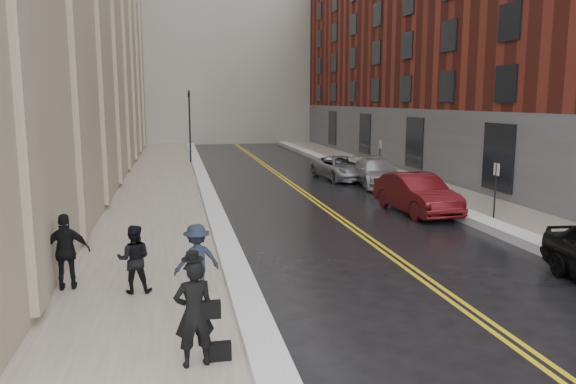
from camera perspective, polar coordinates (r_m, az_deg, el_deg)
name	(u,v)px	position (r m, az deg, el deg)	size (l,w,h in m)	color
ground	(360,320)	(12.02, 7.31, -12.81)	(160.00, 160.00, 0.00)	black
sidewalk_left	(158,196)	(26.92, -13.04, -0.41)	(4.00, 64.00, 0.15)	gray
sidewalk_right	(427,187)	(29.72, 13.95, 0.46)	(3.00, 64.00, 0.15)	gray
lane_stripe_a	(302,193)	(27.58, 1.40, -0.09)	(0.12, 64.00, 0.01)	gold
lane_stripe_b	(306,193)	(27.63, 1.88, -0.08)	(0.12, 64.00, 0.01)	gold
snow_ridge_left	(208,193)	(26.93, -8.15, -0.14)	(0.70, 60.80, 0.26)	white
snow_ridge_right	(393,187)	(28.97, 10.64, 0.50)	(0.85, 60.80, 0.30)	white
building_right	(509,29)	(39.89, 21.51, 15.15)	(14.00, 50.00, 18.00)	maroon
traffic_signal	(190,121)	(40.57, -9.97, 7.16)	(0.18, 0.15, 5.20)	black
parking_sign_near	(495,187)	(22.06, 20.32, 0.51)	(0.06, 0.35, 2.23)	black
parking_sign_far	(380,156)	(32.79, 9.32, 3.67)	(0.06, 0.35, 2.23)	black
car_maroon	(417,194)	(23.14, 12.93, -0.16)	(1.68, 4.82, 1.59)	#4D0D11
car_silver_near	(377,173)	(30.06, 9.06, 1.96)	(2.03, 4.99, 1.45)	#9C9FA3
car_silver_far	(342,168)	(32.27, 5.47, 2.44)	(2.22, 4.82, 1.34)	gray
pedestrian_main	(194,313)	(9.54, -9.53, -12.04)	(0.66, 0.44, 1.82)	black
pedestrian_a	(134,259)	(13.33, -15.37, -6.58)	(0.77, 0.60, 1.58)	black
pedestrian_b	(197,260)	(12.84, -9.24, -6.83)	(1.06, 0.61, 1.64)	#1B2230
pedestrian_c	(66,252)	(14.03, -21.59, -5.66)	(1.05, 0.44, 1.79)	black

